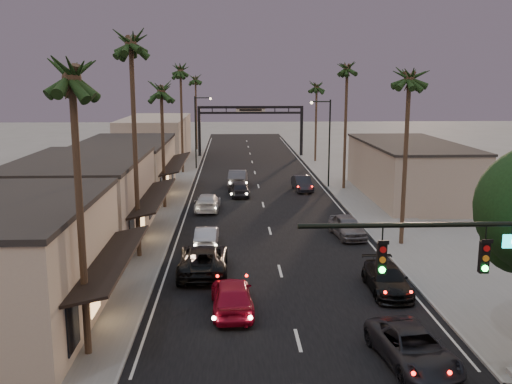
{
  "coord_description": "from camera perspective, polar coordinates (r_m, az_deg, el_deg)",
  "views": [
    {
      "loc": [
        -2.76,
        -12.54,
        10.92
      ],
      "look_at": [
        -0.93,
        30.22,
        2.5
      ],
      "focal_mm": 40.0,
      "sensor_mm": 36.0,
      "label": 1
    }
  ],
  "objects": [
    {
      "name": "palm_rc",
      "position": [
        77.38,
        6.09,
        10.73
      ],
      "size": [
        3.2,
        3.2,
        12.2
      ],
      "color": "#38281C",
      "rests_on": "ground"
    },
    {
      "name": "sidewalk_right",
      "position": [
        66.59,
        8.19,
        1.63
      ],
      "size": [
        5.0,
        92.0,
        0.12
      ],
      "primitive_type": "cube",
      "color": "slate",
      "rests_on": "ground"
    },
    {
      "name": "curbside_far",
      "position": [
        57.29,
        4.64,
        0.85
      ],
      "size": [
        1.85,
        4.58,
        1.48
      ],
      "primitive_type": "imported",
      "rotation": [
        0.0,
        0.0,
        0.06
      ],
      "color": "black",
      "rests_on": "ground"
    },
    {
      "name": "traffic_signal",
      "position": [
        19.47,
        23.6,
        -7.28
      ],
      "size": [
        8.51,
        0.22,
        7.8
      ],
      "color": "black",
      "rests_on": "ground"
    },
    {
      "name": "storefront_mid",
      "position": [
        40.7,
        -16.97,
        -0.94
      ],
      "size": [
        8.0,
        14.0,
        5.5
      ],
      "primitive_type": "cube",
      "color": "gray",
      "rests_on": "ground"
    },
    {
      "name": "oncoming_white",
      "position": [
        48.66,
        -4.86,
        -1.02
      ],
      "size": [
        2.24,
        5.02,
        1.43
      ],
      "primitive_type": "imported",
      "rotation": [
        0.0,
        0.0,
        3.09
      ],
      "color": "#B8B8B8",
      "rests_on": "ground"
    },
    {
      "name": "curbside_grey",
      "position": [
        40.82,
        9.1,
        -3.41
      ],
      "size": [
        2.31,
        4.69,
        1.54
      ],
      "primitive_type": "imported",
      "rotation": [
        0.0,
        0.0,
        0.11
      ],
      "color": "#56565B",
      "rests_on": "ground"
    },
    {
      "name": "oncoming_silver",
      "position": [
        38.28,
        -4.95,
        -4.44
      ],
      "size": [
        1.53,
        4.12,
        1.35
      ],
      "primitive_type": "imported",
      "rotation": [
        0.0,
        0.0,
        3.12
      ],
      "color": "#A8A8AE",
      "rests_on": "ground"
    },
    {
      "name": "palm_la",
      "position": [
        22.32,
        -18.02,
        11.95
      ],
      "size": [
        3.2,
        3.2,
        13.2
      ],
      "color": "#38281C",
      "rests_on": "ground"
    },
    {
      "name": "building_right",
      "position": [
        55.79,
        15.07,
        2.06
      ],
      "size": [
        8.0,
        18.0,
        5.0
      ],
      "primitive_type": "cube",
      "color": "gray",
      "rests_on": "ground"
    },
    {
      "name": "palm_ld",
      "position": [
        67.81,
        -7.57,
        12.3
      ],
      "size": [
        3.2,
        3.2,
        14.2
      ],
      "color": "#38281C",
      "rests_on": "ground"
    },
    {
      "name": "streetlight_right",
      "position": [
        58.62,
        7.09,
        5.57
      ],
      "size": [
        2.13,
        0.3,
        9.0
      ],
      "color": "black",
      "rests_on": "ground"
    },
    {
      "name": "palm_lc",
      "position": [
        48.89,
        -9.48,
        10.45
      ],
      "size": [
        3.2,
        3.2,
        12.2
      ],
      "color": "#38281C",
      "rests_on": "ground"
    },
    {
      "name": "palm_lb",
      "position": [
        35.12,
        -12.45,
        14.9
      ],
      "size": [
        3.2,
        3.2,
        15.2
      ],
      "color": "#38281C",
      "rests_on": "ground"
    },
    {
      "name": "curbside_black",
      "position": [
        30.88,
        12.94,
        -8.5
      ],
      "size": [
        1.99,
        4.8,
        1.39
      ],
      "primitive_type": "imported",
      "rotation": [
        0.0,
        0.0,
        -0.01
      ],
      "color": "black",
      "rests_on": "ground"
    },
    {
      "name": "sidewalk_left",
      "position": [
        65.79,
        -8.31,
        1.51
      ],
      "size": [
        5.0,
        92.0,
        0.12
      ],
      "primitive_type": "cube",
      "color": "slate",
      "rests_on": "ground"
    },
    {
      "name": "oncoming_red",
      "position": [
        27.66,
        -2.41,
        -10.29
      ],
      "size": [
        2.19,
        4.92,
        1.64
      ],
      "primitive_type": "imported",
      "rotation": [
        0.0,
        0.0,
        3.19
      ],
      "color": "maroon",
      "rests_on": "ground"
    },
    {
      "name": "arch",
      "position": [
        82.76,
        -0.55,
        7.4
      ],
      "size": [
        15.2,
        0.4,
        7.27
      ],
      "color": "black",
      "rests_on": "ground"
    },
    {
      "name": "streetlight_left",
      "position": [
        70.88,
        -5.85,
        6.55
      ],
      "size": [
        2.13,
        0.3,
        9.0
      ],
      "color": "black",
      "rests_on": "ground"
    },
    {
      "name": "oncoming_dgrey",
      "position": [
        54.4,
        -1.74,
        0.32
      ],
      "size": [
        2.23,
        4.43,
        1.45
      ],
      "primitive_type": "imported",
      "rotation": [
        0.0,
        0.0,
        3.27
      ],
      "color": "black",
      "rests_on": "ground"
    },
    {
      "name": "storefront_far",
      "position": [
        56.13,
        -12.95,
        2.22
      ],
      "size": [
        8.0,
        16.0,
        5.0
      ],
      "primitive_type": "cube",
      "color": "#BDA991",
      "rests_on": "ground"
    },
    {
      "name": "storefront_dist",
      "position": [
        78.61,
        -9.97,
        5.18
      ],
      "size": [
        8.0,
        20.0,
        6.0
      ],
      "primitive_type": "cube",
      "color": "gray",
      "rests_on": "ground"
    },
    {
      "name": "palm_far",
      "position": [
        90.71,
        -6.08,
        11.4
      ],
      "size": [
        3.2,
        3.2,
        13.2
      ],
      "color": "#38281C",
      "rests_on": "ground"
    },
    {
      "name": "oncoming_pickup",
      "position": [
        32.97,
        -5.29,
        -6.75
      ],
      "size": [
        2.77,
        5.95,
        1.65
      ],
      "primitive_type": "imported",
      "rotation": [
        0.0,
        0.0,
        3.15
      ],
      "color": "black",
      "rests_on": "ground"
    },
    {
      "name": "ground",
      "position": [
        53.73,
        0.54,
        -0.6
      ],
      "size": [
        200.0,
        200.0,
        0.0
      ],
      "primitive_type": "plane",
      "color": "slate",
      "rests_on": "ground"
    },
    {
      "name": "storefront_near",
      "position": [
        27.82,
        -24.11,
        -6.95
      ],
      "size": [
        8.0,
        12.0,
        5.5
      ],
      "primitive_type": "cube",
      "color": "#BDA991",
      "rests_on": "ground"
    },
    {
      "name": "road",
      "position": [
        58.63,
        0.28,
        0.4
      ],
      "size": [
        14.0,
        120.0,
        0.02
      ],
      "primitive_type": "cube",
      "color": "black",
      "rests_on": "ground"
    },
    {
      "name": "curbside_near",
      "position": [
        23.73,
        15.4,
        -14.78
      ],
      "size": [
        3.02,
        5.36,
        1.41
      ],
      "primitive_type": "imported",
      "rotation": [
        0.0,
        0.0,
        0.14
      ],
      "color": "black",
      "rests_on": "ground"
    },
    {
      "name": "palm_ra",
      "position": [
        38.27,
        15.13,
        11.54
      ],
      "size": [
        3.2,
        3.2,
        13.2
      ],
      "color": "#38281C",
      "rests_on": "ground"
    },
    {
      "name": "oncoming_grey_far",
      "position": [
        59.79,
        -1.82,
        1.43
      ],
      "size": [
        2.16,
        5.32,
        1.72
      ],
      "primitive_type": "imported",
      "rotation": [
        0.0,
        0.0,
        3.07
      ],
      "color": "#46464A",
      "rests_on": "ground"
    },
    {
      "name": "palm_rb",
      "position": [
        57.69,
        9.12,
        12.48
      ],
      "size": [
        3.2,
        3.2,
        14.2
      ],
      "color": "#38281C",
      "rests_on": "ground"
    }
  ]
}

